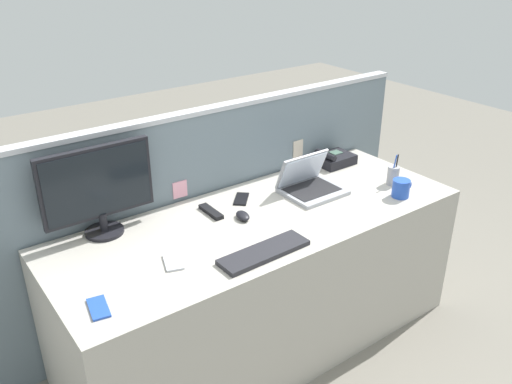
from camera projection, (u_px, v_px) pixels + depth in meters
ground_plane at (261, 339)px, 2.95m from camera, size 10.00×10.00×0.00m
desk at (262, 282)px, 2.79m from camera, size 2.08×0.78×0.76m
cubicle_divider at (216, 211)px, 3.00m from camera, size 2.57×0.08×1.22m
desktop_monitor at (98, 187)px, 2.39m from camera, size 0.51×0.18×0.42m
laptop at (309, 183)px, 2.87m from camera, size 0.30×0.27×0.20m
desk_phone at (334, 159)px, 3.21m from camera, size 0.22×0.17×0.09m
keyboard_main at (264, 252)px, 2.32m from camera, size 0.43×0.14×0.02m
computer_mouse_right_hand at (243, 216)px, 2.60m from camera, size 0.08×0.11×0.03m
pen_cup at (393, 175)px, 2.95m from camera, size 0.06×0.06×0.18m
cell_phone_blue_case at (99, 308)px, 1.98m from camera, size 0.09×0.15×0.01m
cell_phone_silver_slab at (173, 262)px, 2.26m from camera, size 0.11×0.15×0.01m
cell_phone_black_slab at (241, 199)px, 2.80m from camera, size 0.14×0.15×0.01m
tv_remote at (211, 212)px, 2.66m from camera, size 0.05×0.17×0.02m
coffee_mug at (401, 188)px, 2.81m from camera, size 0.13×0.09×0.10m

